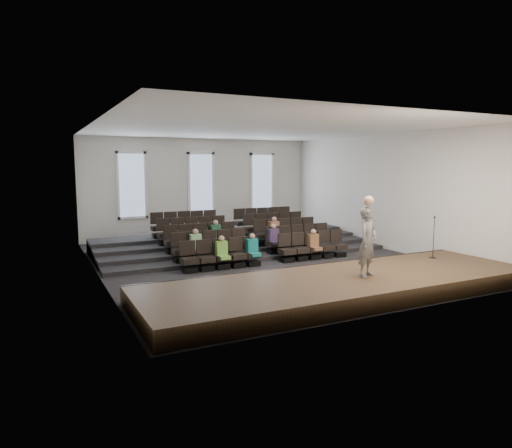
{
  "coord_description": "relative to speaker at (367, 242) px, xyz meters",
  "views": [
    {
      "loc": [
        -7.85,
        -15.32,
        3.64
      ],
      "look_at": [
        -0.04,
        0.5,
        1.37
      ],
      "focal_mm": 32.0,
      "sensor_mm": 36.0,
      "label": 1
    }
  ],
  "objects": [
    {
      "name": "ceiling",
      "position": [
        -0.63,
        5.29,
        3.52
      ],
      "size": [
        12.0,
        14.0,
        0.02
      ],
      "primitive_type": "cube",
      "color": "white",
      "rests_on": "ground"
    },
    {
      "name": "speaker",
      "position": [
        0.0,
        0.0,
        0.0
      ],
      "size": [
        0.85,
        0.73,
        1.98
      ],
      "primitive_type": "imported",
      "rotation": [
        0.0,
        0.0,
        0.42
      ],
      "color": "slate",
      "rests_on": "stage"
    },
    {
      "name": "audience",
      "position": [
        -0.99,
        5.59,
        -0.68
      ],
      "size": [
        4.85,
        2.64,
        1.1
      ],
      "color": "#73B347",
      "rests_on": "seating_rows"
    },
    {
      "name": "risers",
      "position": [
        -0.63,
        8.46,
        -1.3
      ],
      "size": [
        11.8,
        4.8,
        0.6
      ],
      "color": "black",
      "rests_on": "ground"
    },
    {
      "name": "ground",
      "position": [
        -0.63,
        5.29,
        -1.49
      ],
      "size": [
        14.0,
        14.0,
        0.0
      ],
      "primitive_type": "plane",
      "color": "black",
      "rests_on": "ground"
    },
    {
      "name": "wall_right",
      "position": [
        5.39,
        5.29,
        1.01
      ],
      "size": [
        0.04,
        14.0,
        5.0
      ],
      "primitive_type": "cube",
      "color": "silver",
      "rests_on": "ground"
    },
    {
      "name": "stage",
      "position": [
        -0.63,
        0.19,
        -1.24
      ],
      "size": [
        11.8,
        3.6,
        0.5
      ],
      "primitive_type": "cube",
      "color": "#412E1C",
      "rests_on": "ground"
    },
    {
      "name": "mic_stand",
      "position": [
        3.75,
        1.05,
        -0.56
      ],
      "size": [
        0.24,
        0.24,
        1.44
      ],
      "color": "black",
      "rests_on": "stage"
    },
    {
      "name": "wall_back",
      "position": [
        -0.63,
        12.31,
        1.01
      ],
      "size": [
        12.0,
        0.04,
        5.0
      ],
      "primitive_type": "cube",
      "color": "silver",
      "rests_on": "ground"
    },
    {
      "name": "windows",
      "position": [
        -0.63,
        12.24,
        1.21
      ],
      "size": [
        8.44,
        0.1,
        3.24
      ],
      "color": "white",
      "rests_on": "wall_back"
    },
    {
      "name": "wall_front",
      "position": [
        -0.63,
        -1.73,
        1.01
      ],
      "size": [
        12.0,
        0.04,
        5.0
      ],
      "primitive_type": "cube",
      "color": "silver",
      "rests_on": "ground"
    },
    {
      "name": "wall_left",
      "position": [
        -6.65,
        5.29,
        1.01
      ],
      "size": [
        0.04,
        14.0,
        5.0
      ],
      "primitive_type": "cube",
      "color": "silver",
      "rests_on": "ground"
    },
    {
      "name": "stage_lip",
      "position": [
        -0.63,
        1.96,
        -1.24
      ],
      "size": [
        11.8,
        0.06,
        0.52
      ],
      "primitive_type": "cube",
      "color": "black",
      "rests_on": "ground"
    },
    {
      "name": "seating_rows",
      "position": [
        -0.63,
        6.83,
        -0.81
      ],
      "size": [
        6.8,
        4.7,
        1.67
      ],
      "color": "black",
      "rests_on": "ground"
    }
  ]
}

